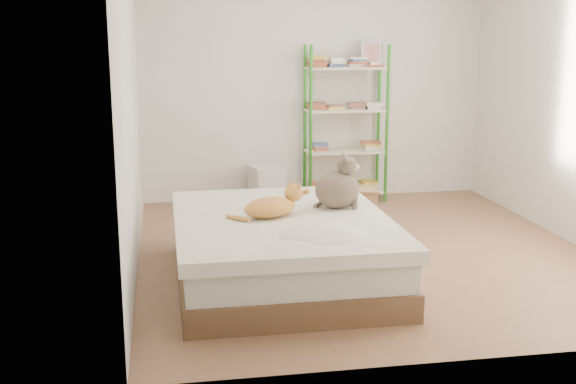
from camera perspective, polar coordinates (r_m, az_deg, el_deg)
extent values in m
cube|color=#946E54|center=(6.23, 6.04, -4.70)|extent=(3.80, 4.20, 0.01)
cube|color=white|center=(8.00, 2.12, 8.75)|extent=(3.80, 0.01, 2.60)
cube|color=white|center=(4.01, 14.67, 4.21)|extent=(3.80, 0.01, 2.60)
cube|color=white|center=(5.74, -12.34, 6.83)|extent=(0.01, 4.20, 2.60)
cube|color=brown|center=(5.48, -0.50, -6.08)|extent=(1.54, 1.93, 0.19)
cube|color=silver|center=(5.41, -0.50, -4.05)|extent=(1.50, 1.87, 0.21)
cube|color=white|center=(5.37, -0.50, -2.47)|extent=(1.58, 1.97, 0.10)
cylinder|color=#2F8B25|center=(7.66, 1.80, 5.18)|extent=(0.04, 0.04, 1.70)
cylinder|color=#2F8B25|center=(7.97, 1.34, 5.49)|extent=(0.04, 0.04, 1.70)
cylinder|color=#2F8B25|center=(7.87, 7.83, 5.28)|extent=(0.04, 0.04, 1.70)
cylinder|color=#2F8B25|center=(8.17, 7.15, 5.57)|extent=(0.04, 0.04, 1.70)
cube|color=silver|center=(8.04, 4.47, 0.08)|extent=(0.86, 0.34, 0.02)
cube|color=silver|center=(7.95, 4.53, 3.25)|extent=(0.86, 0.34, 0.02)
cube|color=silver|center=(7.89, 4.59, 6.47)|extent=(0.86, 0.34, 0.02)
cube|color=silver|center=(7.85, 4.64, 9.74)|extent=(0.86, 0.34, 0.02)
cube|color=#B45937|center=(7.96, 2.38, 0.40)|extent=(0.20, 0.16, 0.09)
cube|color=#B45937|center=(8.02, 4.48, 0.48)|extent=(0.20, 0.16, 0.09)
cube|color=#B45937|center=(8.10, 6.53, 0.56)|extent=(0.20, 0.16, 0.09)
cube|color=#B45937|center=(7.87, 2.41, 3.60)|extent=(0.20, 0.16, 0.09)
cube|color=#B45937|center=(8.02, 6.62, 3.70)|extent=(0.20, 0.16, 0.09)
cube|color=#B45937|center=(7.81, 2.45, 6.86)|extent=(0.20, 0.16, 0.09)
cube|color=#B45937|center=(7.86, 3.88, 6.88)|extent=(0.20, 0.16, 0.09)
cube|color=#B45937|center=(7.91, 5.30, 6.89)|extent=(0.20, 0.16, 0.09)
cube|color=#B45937|center=(7.96, 6.70, 6.90)|extent=(0.20, 0.16, 0.09)
cube|color=#B45937|center=(7.78, 2.48, 10.16)|extent=(0.20, 0.16, 0.09)
cube|color=#B45937|center=(7.82, 3.93, 10.16)|extent=(0.20, 0.16, 0.09)
cube|color=#B45937|center=(7.87, 5.37, 10.15)|extent=(0.20, 0.16, 0.09)
cube|color=#B45937|center=(7.93, 6.79, 10.14)|extent=(0.20, 0.16, 0.09)
cube|color=silver|center=(7.97, 6.60, 10.84)|extent=(0.22, 0.06, 0.28)
cube|color=red|center=(7.96, 6.63, 10.83)|extent=(0.17, 0.04, 0.22)
cube|color=tan|center=(6.91, 4.78, -1.34)|extent=(0.60, 0.52, 0.37)
cube|color=#51207F|center=(6.72, 5.61, -1.82)|extent=(0.31, 0.08, 0.08)
cube|color=tan|center=(6.67, 5.25, -0.24)|extent=(0.55, 0.27, 0.12)
cube|color=silver|center=(7.82, -1.66, 0.47)|extent=(0.40, 0.37, 0.39)
cube|color=silver|center=(7.78, -1.67, 1.99)|extent=(0.44, 0.41, 0.03)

